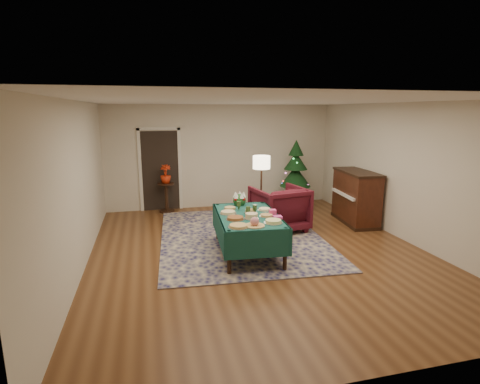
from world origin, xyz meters
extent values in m
plane|color=#593319|center=(0.00, 0.00, 0.00)|extent=(7.00, 7.00, 0.00)
plane|color=white|center=(0.00, 0.00, 2.70)|extent=(7.00, 7.00, 0.00)
plane|color=beige|center=(0.00, 3.50, 1.35)|extent=(6.00, 0.00, 6.00)
plane|color=beige|center=(0.00, -3.50, 1.35)|extent=(6.00, 0.00, 6.00)
plane|color=beige|center=(-3.00, 0.00, 1.35)|extent=(0.00, 7.00, 7.00)
plane|color=beige|center=(3.00, 0.00, 1.35)|extent=(0.00, 7.00, 7.00)
cube|color=black|center=(-1.60, 3.48, 1.02)|extent=(0.92, 0.02, 2.04)
cube|color=silver|center=(-2.10, 3.48, 1.05)|extent=(0.08, 0.04, 2.14)
cube|color=silver|center=(-1.10, 3.48, 1.05)|extent=(0.08, 0.04, 2.14)
cube|color=silver|center=(-1.60, 3.48, 2.10)|extent=(1.08, 0.04, 0.08)
cube|color=#14134A|center=(-0.13, 0.86, 0.01)|extent=(3.48, 4.41, 0.02)
cylinder|color=black|center=(-0.74, -0.86, 0.36)|extent=(0.07, 0.07, 0.72)
cylinder|color=black|center=(-0.61, 0.82, 0.36)|extent=(0.07, 0.07, 0.72)
cylinder|color=black|center=(0.16, -0.93, 0.36)|extent=(0.07, 0.07, 0.72)
cylinder|color=black|center=(0.30, 0.74, 0.36)|extent=(0.07, 0.07, 0.72)
cube|color=#144846|center=(-0.22, -0.06, 0.70)|extent=(1.20, 1.91, 0.04)
cube|color=#144846|center=(-0.15, 0.85, 0.50)|extent=(1.09, 0.12, 0.45)
cube|color=#144846|center=(-0.30, -0.96, 0.50)|extent=(1.09, 0.12, 0.45)
cube|color=#144846|center=(0.30, -0.10, 0.50)|extent=(0.18, 1.86, 0.45)
cube|color=#144846|center=(-0.74, -0.01, 0.50)|extent=(0.18, 1.86, 0.45)
cylinder|color=silver|center=(-0.56, -0.73, 0.73)|extent=(0.34, 0.34, 0.01)
cylinder|color=tan|center=(-0.56, -0.73, 0.75)|extent=(0.29, 0.29, 0.03)
cylinder|color=silver|center=(-0.30, -0.74, 0.73)|extent=(0.33, 0.33, 0.01)
sphere|color=#CC727A|center=(-0.30, -0.74, 0.81)|extent=(0.14, 0.14, 0.14)
cylinder|color=silver|center=(0.05, -0.64, 0.73)|extent=(0.31, 0.31, 0.01)
cylinder|color=#D8D172|center=(0.05, -0.64, 0.76)|extent=(0.26, 0.26, 0.05)
cylinder|color=silver|center=(-0.51, -0.29, 0.73)|extent=(0.32, 0.32, 0.01)
cylinder|color=brown|center=(-0.51, -0.29, 0.75)|extent=(0.27, 0.27, 0.04)
cylinder|color=silver|center=(-0.23, -0.31, 0.73)|extent=(0.25, 0.25, 0.01)
cylinder|color=tan|center=(-0.23, -0.31, 0.78)|extent=(0.21, 0.21, 0.09)
cylinder|color=silver|center=(0.06, -0.24, 0.73)|extent=(0.25, 0.25, 0.01)
cylinder|color=#B2844C|center=(0.06, -0.24, 0.75)|extent=(0.21, 0.21, 0.03)
cylinder|color=silver|center=(-0.55, 0.10, 0.73)|extent=(0.30, 0.30, 0.01)
cylinder|color=#D8BF7F|center=(-0.55, 0.10, 0.75)|extent=(0.25, 0.25, 0.04)
cylinder|color=silver|center=(-0.15, 0.04, 0.73)|extent=(0.23, 0.23, 0.01)
cylinder|color=maroon|center=(-0.15, 0.04, 0.76)|extent=(0.20, 0.20, 0.06)
cylinder|color=silver|center=(0.16, 0.17, 0.73)|extent=(0.25, 0.25, 0.01)
cylinder|color=#F2EACC|center=(0.16, 0.17, 0.75)|extent=(0.21, 0.21, 0.03)
cylinder|color=silver|center=(-0.45, 0.41, 0.73)|extent=(0.24, 0.24, 0.01)
cylinder|color=tan|center=(-0.45, 0.41, 0.75)|extent=(0.20, 0.20, 0.03)
cone|color=#2D471E|center=(-0.31, 0.29, 0.77)|extent=(0.07, 0.07, 0.09)
cylinder|color=#2D471E|center=(-0.31, 0.29, 0.85)|extent=(0.08, 0.08, 0.09)
cone|color=#2D471E|center=(-0.09, -0.02, 0.77)|extent=(0.07, 0.07, 0.09)
cylinder|color=#2D471E|center=(-0.09, -0.02, 0.85)|extent=(0.08, 0.08, 0.09)
cone|color=#2D471E|center=(-0.24, -0.12, 0.77)|extent=(0.07, 0.07, 0.09)
cylinder|color=#2D471E|center=(-0.24, -0.12, 0.85)|extent=(0.08, 0.08, 0.09)
cube|color=#D83C8E|center=(0.22, -0.38, 0.74)|extent=(0.16, 0.16, 0.04)
cube|color=#E7407E|center=(0.20, -0.16, 0.77)|extent=(0.12, 0.12, 0.10)
sphere|color=#1E4C1E|center=(-0.20, 0.67, 0.82)|extent=(0.25, 0.25, 0.25)
cone|color=white|center=(-0.11, 0.67, 0.94)|extent=(0.10, 0.10, 0.12)
cone|color=white|center=(-0.17, 0.75, 0.94)|extent=(0.10, 0.10, 0.12)
cone|color=white|center=(-0.27, 0.72, 0.94)|extent=(0.10, 0.10, 0.12)
cone|color=white|center=(-0.27, 0.62, 0.94)|extent=(0.10, 0.10, 0.12)
cone|color=white|center=(-0.17, 0.58, 0.94)|extent=(0.10, 0.10, 0.12)
sphere|color=#B20C0F|center=(-0.11, 0.73, 0.86)|extent=(0.07, 0.07, 0.07)
sphere|color=#B20C0F|center=(-0.26, 0.75, 0.86)|extent=(0.07, 0.07, 0.07)
sphere|color=#B20C0F|center=(-0.29, 0.61, 0.86)|extent=(0.07, 0.07, 0.07)
sphere|color=#B20C0F|center=(-0.14, 0.58, 0.86)|extent=(0.07, 0.07, 0.07)
imported|color=#4B101A|center=(0.79, 1.09, 0.53)|extent=(1.18, 1.13, 1.06)
cylinder|color=#A57F3F|center=(0.52, 1.56, 0.01)|extent=(0.27, 0.27, 0.03)
cylinder|color=black|center=(0.52, 1.56, 0.72)|extent=(0.04, 0.04, 1.43)
cylinder|color=#FFEABF|center=(0.52, 1.56, 1.43)|extent=(0.38, 0.38, 0.29)
cylinder|color=black|center=(-1.49, 3.20, 0.02)|extent=(0.38, 0.38, 0.04)
cylinder|color=black|center=(-1.49, 3.20, 0.37)|extent=(0.08, 0.08, 0.69)
cylinder|color=black|center=(-1.49, 3.20, 0.74)|extent=(0.42, 0.42, 0.03)
imported|color=red|center=(-1.49, 3.20, 0.88)|extent=(0.26, 0.47, 0.26)
cylinder|color=black|center=(1.85, 2.82, 0.07)|extent=(0.11, 0.11, 0.14)
cone|color=black|center=(1.85, 2.82, 0.41)|extent=(1.13, 1.13, 0.63)
cone|color=black|center=(1.85, 2.82, 0.86)|extent=(0.93, 0.93, 0.54)
cone|color=black|center=(1.85, 2.82, 1.26)|extent=(0.70, 0.70, 0.45)
cone|color=black|center=(1.85, 2.82, 1.60)|extent=(0.45, 0.45, 0.41)
cube|color=black|center=(2.69, 1.21, 0.04)|extent=(0.73, 1.43, 0.08)
cube|color=black|center=(2.69, 1.21, 0.60)|extent=(0.71, 1.41, 1.12)
cube|color=black|center=(2.69, 1.21, 1.18)|extent=(0.76, 1.45, 0.05)
cube|color=white|center=(2.40, 1.24, 0.68)|extent=(0.23, 1.17, 0.06)
camera|label=1|loc=(-1.91, -6.25, 2.53)|focal=28.00mm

